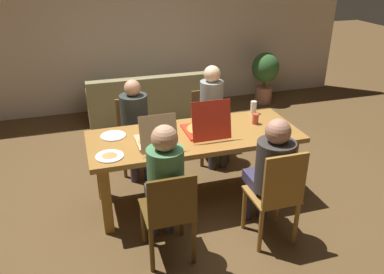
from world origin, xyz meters
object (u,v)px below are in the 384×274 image
at_px(dining_table, 195,144).
at_px(chair_0, 169,213).
at_px(chair_3, 134,131).
at_px(person_2, 213,108).
at_px(person_3, 135,120).
at_px(pizza_box_0, 155,140).
at_px(person_1, 271,168).
at_px(chair_2, 209,123).
at_px(pizza_box_1, 205,128).
at_px(drinking_glass_0, 255,119).
at_px(potted_plant, 265,73).
at_px(couch, 146,104).
at_px(person_0, 165,180).
at_px(plate_0, 110,156).
at_px(drinking_glass_1, 253,107).
at_px(chair_1, 277,194).
at_px(plate_1, 113,136).

bearing_deg(dining_table, chair_0, -120.01).
bearing_deg(chair_3, person_2, -7.45).
bearing_deg(person_3, pizza_box_0, -86.49).
bearing_deg(chair_0, person_1, 4.92).
bearing_deg(chair_2, pizza_box_1, -112.13).
height_order(drinking_glass_0, potted_plant, potted_plant).
bearing_deg(couch, chair_0, -97.47).
bearing_deg(pizza_box_1, couch, 94.80).
relative_size(dining_table, person_0, 1.74).
relative_size(plate_0, couch, 0.14).
bearing_deg(pizza_box_0, plate_0, -164.30).
height_order(person_2, pizza_box_0, person_2).
relative_size(chair_0, person_2, 0.72).
height_order(plate_0, drinking_glass_0, drinking_glass_0).
relative_size(pizza_box_0, couch, 0.25).
bearing_deg(pizza_box_1, pizza_box_0, -169.33).
bearing_deg(drinking_glass_0, person_1, -105.84).
height_order(person_3, drinking_glass_1, person_3).
xyz_separation_m(chair_3, drinking_glass_0, (1.21, -0.82, 0.34)).
height_order(dining_table, person_1, person_1).
distance_m(chair_1, plate_0, 1.55).
relative_size(pizza_box_0, pizza_box_1, 0.94).
height_order(chair_0, person_2, person_2).
relative_size(plate_1, potted_plant, 0.28).
bearing_deg(dining_table, person_2, 58.15).
bearing_deg(person_3, drinking_glass_1, -17.24).
height_order(person_3, potted_plant, person_3).
height_order(plate_0, potted_plant, potted_plant).
distance_m(pizza_box_1, drinking_glass_1, 0.80).
height_order(chair_1, person_3, person_3).
bearing_deg(pizza_box_1, dining_table, 178.71).
bearing_deg(chair_2, dining_table, -117.90).
relative_size(dining_table, person_1, 1.80).
height_order(person_1, couch, person_1).
xyz_separation_m(person_1, chair_2, (-0.00, 1.67, -0.24)).
height_order(person_0, pizza_box_1, person_0).
distance_m(dining_table, couch, 2.31).
distance_m(person_2, plate_0, 1.70).
height_order(person_0, drinking_glass_1, person_0).
xyz_separation_m(chair_3, plate_1, (-0.32, -0.69, 0.29)).
relative_size(pizza_box_1, drinking_glass_1, 3.26).
relative_size(dining_table, person_2, 1.75).
height_order(dining_table, pizza_box_1, pizza_box_1).
distance_m(pizza_box_1, drinking_glass_0, 0.61).
relative_size(pizza_box_1, drinking_glass_0, 4.20).
bearing_deg(dining_table, plate_0, -165.36).
bearing_deg(chair_1, person_0, 168.26).
bearing_deg(person_3, chair_2, 7.97).
xyz_separation_m(pizza_box_1, couch, (-0.19, 2.29, -0.54)).
bearing_deg(potted_plant, couch, -173.48).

